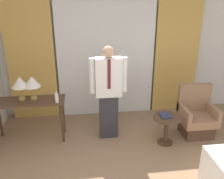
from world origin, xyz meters
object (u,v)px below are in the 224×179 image
(desk, at_px, (29,107))
(book, at_px, (165,115))
(armchair, at_px, (196,118))
(person, at_px, (108,90))
(side_table, at_px, (167,125))
(bottle_by_lamp, at_px, (57,98))
(table_lamp_left, at_px, (20,83))
(table_lamp_right, at_px, (32,82))

(desk, height_order, book, desk)
(desk, height_order, armchair, armchair)
(person, bearing_deg, book, -19.13)
(armchair, bearing_deg, desk, 176.29)
(armchair, height_order, side_table, armchair)
(person, xyz_separation_m, armchair, (1.68, -0.12, -0.60))
(bottle_by_lamp, bearing_deg, person, 4.37)
(table_lamp_left, relative_size, person, 0.24)
(bottle_by_lamp, height_order, side_table, bottle_by_lamp)
(desk, relative_size, side_table, 2.43)
(desk, bearing_deg, bottle_by_lamp, -15.62)
(book, bearing_deg, desk, 170.24)
(desk, height_order, table_lamp_left, table_lamp_left)
(table_lamp_left, bearing_deg, person, -5.13)
(table_lamp_left, relative_size, bottle_by_lamp, 2.01)
(desk, height_order, side_table, desk)
(bottle_by_lamp, distance_m, book, 1.93)
(person, distance_m, side_table, 1.22)
(table_lamp_left, relative_size, armchair, 0.44)
(table_lamp_left, bearing_deg, table_lamp_right, 0.00)
(table_lamp_left, distance_m, armchair, 3.32)
(bottle_by_lamp, height_order, book, bottle_by_lamp)
(table_lamp_right, relative_size, book, 2.00)
(desk, distance_m, side_table, 2.50)
(person, height_order, side_table, person)
(table_lamp_right, xyz_separation_m, book, (2.31, -0.48, -0.56))
(book, bearing_deg, side_table, -45.84)
(side_table, bearing_deg, person, 159.87)
(armchair, xyz_separation_m, side_table, (-0.67, -0.24, 0.02))
(side_table, bearing_deg, table_lamp_right, 167.79)
(table_lamp_left, height_order, armchair, table_lamp_left)
(table_lamp_right, relative_size, side_table, 0.80)
(person, height_order, book, person)
(desk, bearing_deg, armchair, -3.71)
(armchair, relative_size, book, 4.50)
(desk, xyz_separation_m, side_table, (2.44, -0.44, -0.29))
(armchair, xyz_separation_m, book, (-0.70, -0.21, 0.21))
(desk, bearing_deg, table_lamp_right, 30.58)
(table_lamp_left, xyz_separation_m, table_lamp_right, (0.21, 0.00, 0.00))
(bottle_by_lamp, xyz_separation_m, side_table, (1.91, -0.30, -0.51))
(bottle_by_lamp, relative_size, side_table, 0.40)
(book, bearing_deg, armchair, 16.85)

